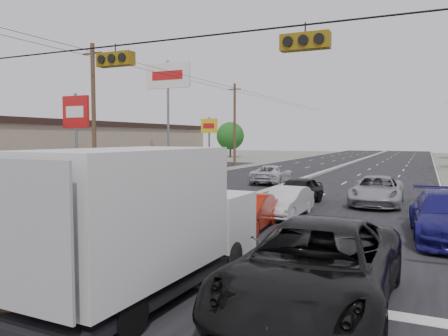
{
  "coord_description": "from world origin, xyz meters",
  "views": [
    {
      "loc": [
        8.89,
        -9.24,
        3.42
      ],
      "look_at": [
        1.53,
        6.64,
        2.2
      ],
      "focal_mm": 35.0,
      "sensor_mm": 36.0,
      "label": 1
    }
  ],
  "objects": [
    {
      "name": "queue_car_d",
      "position": [
        9.6,
        6.93,
        0.79
      ],
      "size": [
        2.62,
        5.6,
        1.58
      ],
      "primitive_type": "imported",
      "rotation": [
        0.0,
        0.0,
        0.08
      ],
      "color": "navy",
      "rests_on": "ground"
    },
    {
      "name": "pole_sign_far",
      "position": [
        -16.0,
        40.0,
        4.41
      ],
      "size": [
        2.2,
        0.25,
        6.0
      ],
      "color": "slate",
      "rests_on": "ground"
    },
    {
      "name": "queue_car_c",
      "position": [
        6.7,
        13.92,
        0.73
      ],
      "size": [
        2.51,
        5.29,
        1.46
      ],
      "primitive_type": "imported",
      "rotation": [
        0.0,
        0.0,
        0.02
      ],
      "color": "gray",
      "rests_on": "ground"
    },
    {
      "name": "oncoming_near",
      "position": [
        -3.71,
        12.11,
        0.76
      ],
      "size": [
        2.5,
        5.36,
        1.52
      ],
      "primitive_type": "imported",
      "rotation": [
        0.0,
        0.0,
        3.21
      ],
      "color": "black",
      "rests_on": "ground"
    },
    {
      "name": "pole_sign_billboard",
      "position": [
        -14.5,
        28.0,
        8.87
      ],
      "size": [
        5.0,
        0.25,
        11.0
      ],
      "color": "slate",
      "rests_on": "ground"
    },
    {
      "name": "utility_pole_left_b",
      "position": [
        -12.5,
        15.0,
        5.11
      ],
      "size": [
        1.6,
        0.3,
        10.0
      ],
      "color": "#422D1E",
      "rests_on": "ground"
    },
    {
      "name": "oncoming_far",
      "position": [
        -1.4,
        21.48,
        0.68
      ],
      "size": [
        2.42,
        4.96,
        1.36
      ],
      "primitive_type": "imported",
      "rotation": [
        0.0,
        0.0,
        3.18
      ],
      "color": "#B4B7BC",
      "rests_on": "ground"
    },
    {
      "name": "road_surface",
      "position": [
        0.0,
        30.0,
        0.0
      ],
      "size": [
        20.0,
        160.0,
        0.02
      ],
      "primitive_type": "cube",
      "color": "black",
      "rests_on": "ground"
    },
    {
      "name": "tree_left_far",
      "position": [
        -22.0,
        60.0,
        3.72
      ],
      "size": [
        4.8,
        4.8,
        6.12
      ],
      "color": "#382619",
      "rests_on": "ground"
    },
    {
      "name": "center_median",
      "position": [
        0.0,
        30.0,
        0.1
      ],
      "size": [
        0.5,
        160.0,
        0.2
      ],
      "primitive_type": "cube",
      "color": "gray",
      "rests_on": "ground"
    },
    {
      "name": "box_truck",
      "position": [
        3.5,
        -1.52,
        1.64
      ],
      "size": [
        2.37,
        6.36,
        3.2
      ],
      "rotation": [
        0.0,
        0.0,
        -0.03
      ],
      "color": "black",
      "rests_on": "ground"
    },
    {
      "name": "utility_pole_left_c",
      "position": [
        -12.5,
        40.0,
        5.11
      ],
      "size": [
        1.6,
        0.3,
        10.0
      ],
      "color": "#422D1E",
      "rests_on": "ground"
    },
    {
      "name": "traffic_signals",
      "position": [
        1.4,
        0.0,
        5.49
      ],
      "size": [
        25.0,
        0.3,
        0.54
      ],
      "color": "black",
      "rests_on": "ground"
    },
    {
      "name": "queue_car_a",
      "position": [
        3.0,
        12.47,
        0.69
      ],
      "size": [
        2.11,
        4.24,
        1.39
      ],
      "primitive_type": "imported",
      "rotation": [
        0.0,
        0.0,
        -0.12
      ],
      "color": "black",
      "rests_on": "ground"
    },
    {
      "name": "queue_car_b",
      "position": [
        3.5,
        8.86,
        0.64
      ],
      "size": [
        1.49,
        3.91,
        1.27
      ],
      "primitive_type": "imported",
      "rotation": [
        0.0,
        0.0,
        -0.04
      ],
      "color": "silver",
      "rests_on": "ground"
    },
    {
      "name": "pole_sign_mid",
      "position": [
        -17.0,
        18.0,
        5.11
      ],
      "size": [
        2.6,
        0.25,
        7.0
      ],
      "color": "slate",
      "rests_on": "ground"
    },
    {
      "name": "strip_mall",
      "position": [
        -26.0,
        25.0,
        2.3
      ],
      "size": [
        12.0,
        42.0,
        4.6
      ],
      "primitive_type": "cube",
      "color": "tan",
      "rests_on": "ground"
    },
    {
      "name": "parking_lot",
      "position": [
        -17.0,
        25.0,
        0.0
      ],
      "size": [
        10.0,
        42.0,
        0.02
      ],
      "primitive_type": "cube",
      "color": "black",
      "rests_on": "ground"
    },
    {
      "name": "black_suv",
      "position": [
        7.0,
        -0.89,
        0.87
      ],
      "size": [
        2.89,
        6.27,
        1.74
      ],
      "primitive_type": "imported",
      "rotation": [
        0.0,
        0.0,
        0.0
      ],
      "color": "black",
      "rests_on": "ground"
    },
    {
      "name": "tan_sedan",
      "position": [
        1.64,
        -1.77,
        0.85
      ],
      "size": [
        2.74,
        5.99,
        1.7
      ],
      "primitive_type": "imported",
      "rotation": [
        0.0,
        0.0,
        0.06
      ],
      "color": "brown",
      "rests_on": "ground"
    },
    {
      "name": "ground",
      "position": [
        0.0,
        0.0,
        0.0
      ],
      "size": [
        200.0,
        200.0,
        0.0
      ],
      "primitive_type": "plane",
      "color": "#606356",
      "rests_on": "ground"
    },
    {
      "name": "red_sedan",
      "position": [
        3.0,
        5.56,
        0.65
      ],
      "size": [
        1.69,
        4.05,
        1.3
      ],
      "primitive_type": "imported",
      "rotation": [
        0.0,
        0.0,
        0.08
      ],
      "color": "maroon",
      "rests_on": "ground"
    }
  ]
}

